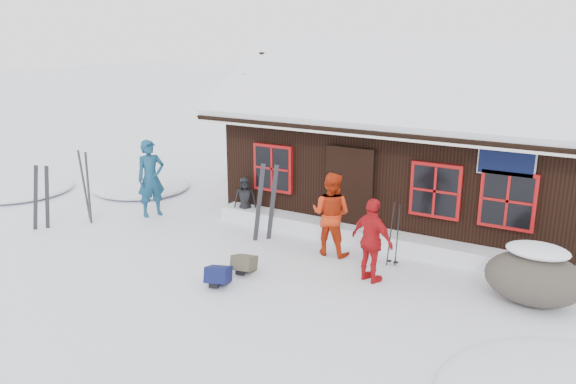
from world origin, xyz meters
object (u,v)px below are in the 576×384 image
skier_orange_left (331,214)px  boulder (535,277)px  ski_pair_left (41,198)px  backpack_olive (244,266)px  skier_teal (151,178)px  ski_poles (394,236)px  skier_orange_right (372,241)px  skier_crouched (245,199)px  backpack_blue (218,278)px

skier_orange_left → boulder: 3.98m
skier_orange_left → ski_pair_left: size_ratio=1.10×
backpack_olive → ski_pair_left: bearing=169.6°
ski_pair_left → skier_teal: bearing=19.0°
skier_teal → ski_poles: skier_teal is taller
skier_teal → backpack_olive: skier_teal is taller
skier_orange_right → skier_crouched: (-4.00, 1.73, -0.25)m
skier_teal → skier_orange_left: bearing=-64.6°
skier_orange_left → skier_crouched: (-2.76, 0.89, -0.32)m
skier_crouched → boulder: size_ratio=0.67×
boulder → backpack_olive: (-4.95, -1.45, -0.34)m
skier_orange_left → backpack_olive: skier_orange_left is taller
skier_orange_left → skier_crouched: skier_orange_left is taller
skier_orange_right → backpack_olive: (-2.24, -0.88, -0.66)m
skier_orange_left → boulder: skier_orange_left is taller
skier_orange_left → ski_poles: skier_orange_left is taller
skier_teal → backpack_blue: size_ratio=3.67×
ski_pair_left → backpack_blue: (5.42, -0.41, -0.60)m
skier_crouched → boulder: skier_crouched is taller
skier_crouched → ski_poles: (4.10, -0.83, 0.08)m
skier_orange_left → ski_pair_left: 6.80m
skier_teal → boulder: size_ratio=1.19×
skier_crouched → boulder: bearing=-43.5°
skier_orange_left → backpack_blue: skier_orange_left is taller
skier_orange_right → boulder: (2.71, 0.57, -0.31)m
ski_pair_left → boulder: bearing=-25.4°
skier_crouched → ski_poles: size_ratio=0.83×
skier_teal → ski_pair_left: bearing=169.7°
skier_orange_right → skier_crouched: skier_orange_right is taller
skier_orange_right → backpack_blue: skier_orange_right is taller
skier_teal → skier_crouched: (2.24, 0.84, -0.42)m
ski_pair_left → backpack_olive: bearing=-31.8°
ski_pair_left → ski_poles: (7.84, 2.06, -0.12)m
skier_orange_left → ski_pair_left: bearing=15.0°
backpack_olive → backpack_blue: bearing=-110.3°
boulder → backpack_olive: boulder is taller
skier_orange_right → backpack_olive: bearing=40.2°
backpack_blue → backpack_olive: bearing=61.8°
boulder → backpack_blue: bearing=-156.9°
skier_crouched → ski_poles: bearing=-45.2°
ski_pair_left → ski_poles: ski_pair_left is taller
ski_poles → skier_crouched: bearing=168.5°
skier_orange_left → skier_crouched: size_ratio=1.59×
boulder → ski_pair_left: 10.60m
boulder → ski_poles: (-2.61, 0.32, 0.14)m
skier_teal → ski_pair_left: size_ratio=1.22×
skier_orange_left → backpack_blue: (-1.08, -2.41, -0.73)m
ski_pair_left → ski_poles: bearing=-20.1°
ski_poles → boulder: bearing=-7.0°
skier_orange_right → skier_crouched: bearing=-4.6°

